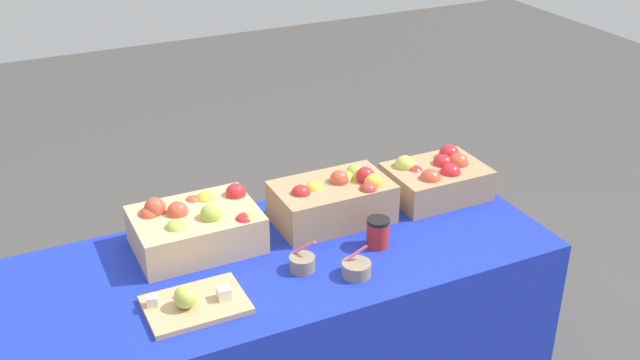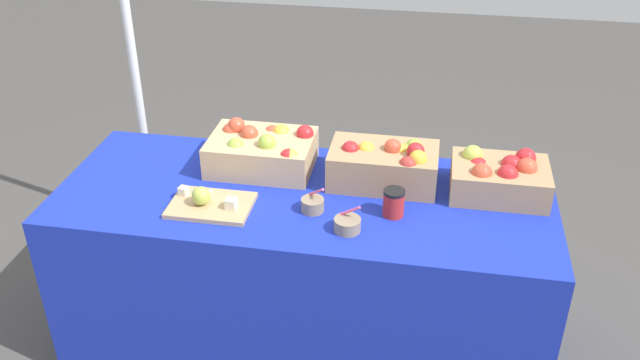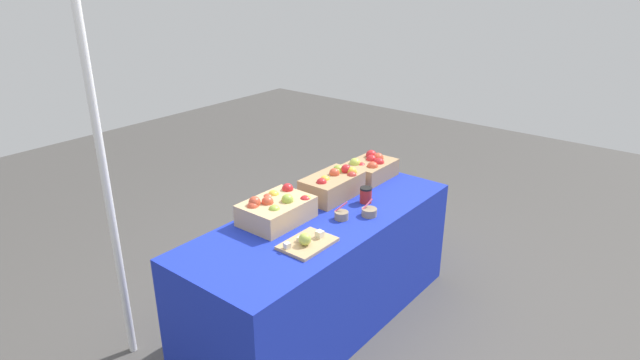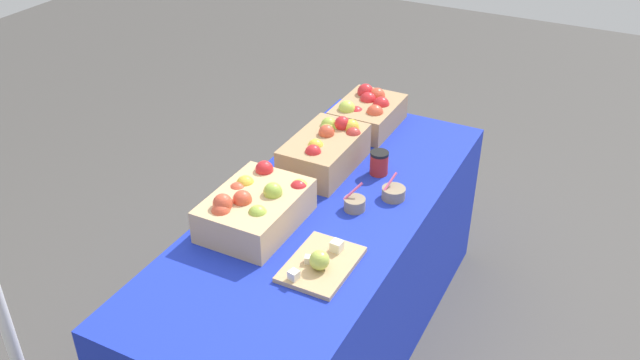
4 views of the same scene
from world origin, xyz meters
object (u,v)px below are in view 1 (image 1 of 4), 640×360
at_px(apple_crate_left, 436,178).
at_px(cutting_board_front, 194,302).
at_px(coffee_cup, 378,233).
at_px(sample_bowl_mid, 302,263).
at_px(sample_bowl_near, 356,269).
at_px(apple_crate_right, 197,226).
at_px(apple_crate_middle, 335,199).

xyz_separation_m(apple_crate_left, cutting_board_front, (-1.05, -0.29, -0.05)).
relative_size(cutting_board_front, coffee_cup, 2.92).
bearing_deg(sample_bowl_mid, cutting_board_front, -172.92).
height_order(apple_crate_left, cutting_board_front, apple_crate_left).
bearing_deg(sample_bowl_near, apple_crate_right, 135.87).
relative_size(apple_crate_left, apple_crate_right, 0.87).
relative_size(sample_bowl_mid, coffee_cup, 1.02).
relative_size(cutting_board_front, sample_bowl_near, 3.05).
bearing_deg(apple_crate_middle, cutting_board_front, -154.56).
xyz_separation_m(apple_crate_middle, coffee_cup, (0.05, -0.23, -0.03)).
distance_m(cutting_board_front, coffee_cup, 0.68).
height_order(apple_crate_middle, sample_bowl_mid, apple_crate_middle).
relative_size(apple_crate_left, coffee_cup, 3.51).
distance_m(apple_crate_left, coffee_cup, 0.44).
relative_size(apple_crate_left, cutting_board_front, 1.20).
distance_m(cutting_board_front, sample_bowl_mid, 0.38).
xyz_separation_m(apple_crate_middle, sample_bowl_near, (-0.10, -0.35, -0.06)).
bearing_deg(apple_crate_left, coffee_cup, -149.80).
height_order(apple_crate_left, sample_bowl_mid, apple_crate_left).
distance_m(sample_bowl_mid, coffee_cup, 0.29).
height_order(apple_crate_middle, apple_crate_right, apple_crate_middle).
distance_m(apple_crate_middle, cutting_board_front, 0.69).
bearing_deg(apple_crate_left, sample_bowl_near, -146.66).
height_order(cutting_board_front, sample_bowl_mid, sample_bowl_mid).
distance_m(apple_crate_middle, coffee_cup, 0.23).
relative_size(cutting_board_front, sample_bowl_mid, 2.85).
distance_m(apple_crate_left, apple_crate_right, 0.93).
height_order(apple_crate_right, sample_bowl_mid, apple_crate_right).
xyz_separation_m(apple_crate_middle, sample_bowl_mid, (-0.24, -0.25, -0.06)).
height_order(apple_crate_middle, cutting_board_front, apple_crate_middle).
distance_m(cutting_board_front, sample_bowl_near, 0.53).
bearing_deg(apple_crate_middle, apple_crate_right, 175.65).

